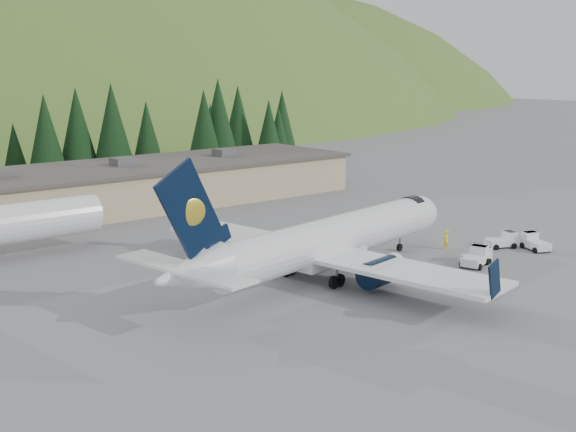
# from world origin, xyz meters

# --- Properties ---
(ground) EXTENTS (600.00, 600.00, 0.00)m
(ground) POSITION_xyz_m (0.00, 0.00, 0.00)
(ground) COLOR slate
(airliner) EXTENTS (33.89, 31.96, 11.26)m
(airliner) POSITION_xyz_m (-0.98, -0.17, 3.00)
(airliner) COLOR white
(airliner) RESTS_ON ground
(baggage_tug_a) EXTENTS (3.37, 2.55, 1.63)m
(baggage_tug_a) POSITION_xyz_m (11.49, -5.89, 0.73)
(baggage_tug_a) COLOR silver
(baggage_tug_a) RESTS_ON ground
(baggage_tug_b) EXTENTS (3.20, 2.55, 1.53)m
(baggage_tug_b) POSITION_xyz_m (18.85, -3.61, 0.69)
(baggage_tug_b) COLOR silver
(baggage_tug_b) RESTS_ON ground
(baggage_tug_c) EXTENTS (2.59, 3.26, 1.56)m
(baggage_tug_c) POSITION_xyz_m (20.41, -5.93, 0.70)
(baggage_tug_c) COLOR silver
(baggage_tug_c) RESTS_ON ground
(terminal_building) EXTENTS (71.00, 17.00, 6.10)m
(terminal_building) POSITION_xyz_m (-5.01, 38.00, 2.62)
(terminal_building) COLOR tan
(terminal_building) RESTS_ON ground
(baggage_tug_d) EXTENTS (2.88, 2.09, 1.41)m
(baggage_tug_d) POSITION_xyz_m (12.34, -5.48, 0.63)
(baggage_tug_d) COLOR silver
(baggage_tug_d) RESTS_ON ground
(ramp_worker) EXTENTS (0.76, 0.60, 1.83)m
(ramp_worker) POSITION_xyz_m (13.97, -0.61, 0.91)
(ramp_worker) COLOR #FBEA05
(ramp_worker) RESTS_ON ground
(tree_line) EXTENTS (112.05, 18.70, 14.45)m
(tree_line) POSITION_xyz_m (-2.28, 61.74, 7.44)
(tree_line) COLOR black
(tree_line) RESTS_ON ground
(hills) EXTENTS (614.00, 330.00, 300.00)m
(hills) POSITION_xyz_m (53.34, 207.38, -82.80)
(hills) COLOR #416622
(hills) RESTS_ON ground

